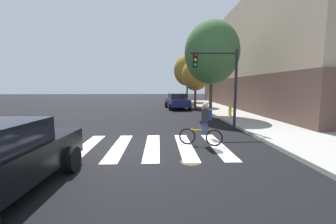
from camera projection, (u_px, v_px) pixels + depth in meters
name	position (u px, v px, depth m)	size (l,w,h in m)	color
ground_plane	(128.00, 147.00, 8.08)	(120.00, 120.00, 0.00)	black
crosswalk_stripes	(119.00, 147.00, 8.06)	(8.13, 3.68, 0.01)	silver
manhole_cover	(191.00, 162.00, 6.46)	(0.64, 0.64, 0.01)	#473D1E
sedan_mid	(177.00, 101.00, 22.03)	(2.53, 4.81, 1.61)	navy
cyclist	(204.00, 124.00, 8.17)	(1.66, 0.54, 1.69)	black
traffic_light_near	(220.00, 76.00, 10.89)	(2.47, 0.28, 4.20)	black
fire_hydrant	(230.00, 111.00, 15.69)	(0.33, 0.22, 0.78)	gold
street_tree_near	(212.00, 52.00, 15.42)	(3.99, 3.99, 7.09)	#4C3823
street_tree_mid	(196.00, 75.00, 22.92)	(2.98, 2.98, 5.29)	#4C3823
street_tree_far	(187.00, 70.00, 30.49)	(3.89, 3.89, 6.91)	#4C3823
corner_building	(302.00, 60.00, 22.04)	(14.85, 24.91, 10.29)	brown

